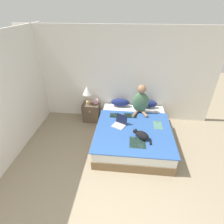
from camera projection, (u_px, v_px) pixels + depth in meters
name	position (u px, v px, depth m)	size (l,w,h in m)	color
wall_back	(117.00, 76.00, 4.73)	(5.23, 0.05, 2.55)	white
wall_side	(1.00, 104.00, 3.41)	(0.05, 4.51, 2.55)	white
bed	(133.00, 133.00, 4.31)	(1.75, 2.06, 0.47)	brown
pillow_near	(120.00, 102.00, 4.92)	(0.52, 0.20, 0.22)	navy
pillow_far	(148.00, 104.00, 4.86)	(0.52, 0.20, 0.22)	navy
person_sitting	(141.00, 101.00, 4.53)	(0.42, 0.41, 0.77)	#476B4C
cat_tabby	(141.00, 135.00, 3.73)	(0.40, 0.35, 0.17)	black
laptop_open	(120.00, 123.00, 4.16)	(0.38, 0.38, 0.24)	#B7B7BC
nightstand	(91.00, 112.00, 5.09)	(0.47, 0.42, 0.53)	brown
table_lamp	(87.00, 91.00, 4.75)	(0.26, 0.26, 0.54)	tan
tissue_box	(96.00, 101.00, 4.95)	(0.12, 0.12, 0.14)	#E09EB2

